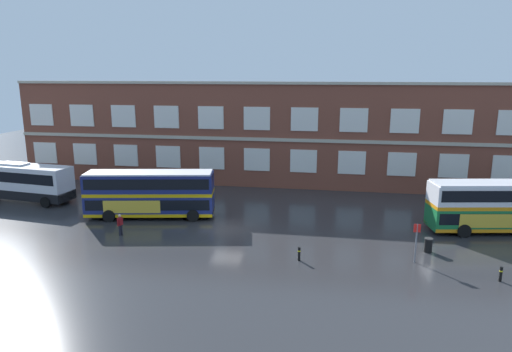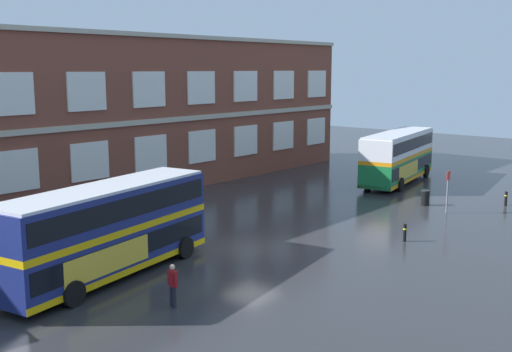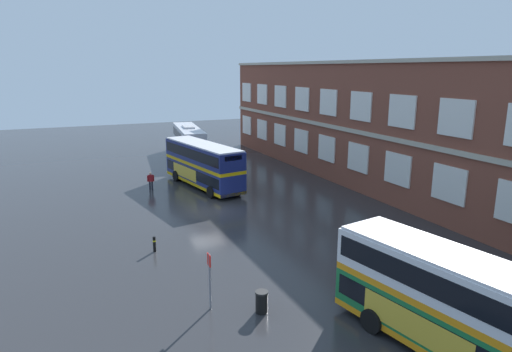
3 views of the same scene
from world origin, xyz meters
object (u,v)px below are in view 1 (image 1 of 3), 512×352
at_px(waiting_passenger, 120,224).
at_px(bus_stand_flag, 416,239).
at_px(double_decker_near, 150,193).
at_px(double_decker_middle, 500,206).
at_px(station_litter_bin, 428,245).
at_px(touring_coach, 16,181).
at_px(safety_bollard_east, 501,274).
at_px(safety_bollard_west, 299,254).

distance_m(waiting_passenger, bus_stand_flag, 21.88).
height_order(double_decker_near, waiting_passenger, double_decker_near).
relative_size(double_decker_middle, bus_stand_flag, 4.18).
bearing_deg(station_litter_bin, double_decker_near, 169.30).
xyz_separation_m(touring_coach, station_litter_bin, (37.76, -7.13, -1.39)).
distance_m(waiting_passenger, safety_bollard_east, 26.74).
relative_size(station_litter_bin, safety_bollard_east, 1.08).
xyz_separation_m(touring_coach, bus_stand_flag, (36.53, -9.16, -0.27)).
bearing_deg(bus_stand_flag, station_litter_bin, 58.90).
distance_m(double_decker_middle, touring_coach, 44.12).
bearing_deg(safety_bollard_east, waiting_passenger, 172.22).
xyz_separation_m(bus_stand_flag, safety_bollard_east, (4.67, -2.11, -1.14)).
bearing_deg(double_decker_near, station_litter_bin, -10.70).
xyz_separation_m(double_decker_middle, safety_bollard_east, (-2.88, -9.54, -1.66)).
bearing_deg(safety_bollard_east, double_decker_near, 162.08).
bearing_deg(touring_coach, station_litter_bin, -10.69).
distance_m(double_decker_near, double_decker_middle, 28.85).
bearing_deg(waiting_passenger, safety_bollard_east, -7.78).
distance_m(touring_coach, station_litter_bin, 38.45).
height_order(touring_coach, safety_bollard_west, touring_coach).
xyz_separation_m(touring_coach, safety_bollard_east, (41.21, -11.27, -1.42)).
height_order(double_decker_middle, touring_coach, double_decker_middle).
height_order(double_decker_middle, safety_bollard_east, double_decker_middle).
xyz_separation_m(station_litter_bin, safety_bollard_west, (-8.90, -3.05, -0.03)).
xyz_separation_m(double_decker_middle, bus_stand_flag, (-7.55, -7.43, -0.51)).
bearing_deg(safety_bollard_east, bus_stand_flag, 155.72).
height_order(double_decker_near, station_litter_bin, double_decker_near).
bearing_deg(safety_bollard_west, bus_stand_flag, 7.55).
relative_size(waiting_passenger, bus_stand_flag, 0.63).
xyz_separation_m(double_decker_near, safety_bollard_west, (13.60, -7.30, -1.66)).
bearing_deg(station_litter_bin, touring_coach, 169.31).
xyz_separation_m(touring_coach, safety_bollard_west, (28.86, -10.18, -1.42)).
height_order(touring_coach, bus_stand_flag, touring_coach).
bearing_deg(touring_coach, waiting_passenger, -27.46).
height_order(double_decker_near, safety_bollard_east, double_decker_near).
bearing_deg(bus_stand_flag, double_decker_near, 163.55).
bearing_deg(waiting_passenger, double_decker_near, 83.53).
xyz_separation_m(waiting_passenger, station_litter_bin, (23.04, 0.52, -0.41)).
height_order(bus_stand_flag, station_litter_bin, bus_stand_flag).
distance_m(touring_coach, bus_stand_flag, 37.67).
bearing_deg(double_decker_middle, safety_bollard_west, -150.98).
bearing_deg(waiting_passenger, bus_stand_flag, -3.96).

